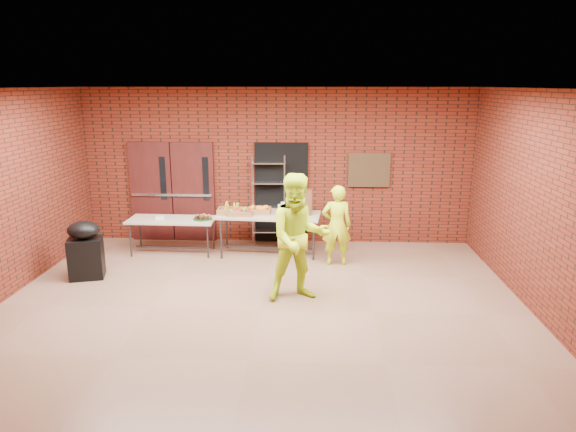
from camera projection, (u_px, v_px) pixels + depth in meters
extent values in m
cube|color=#845F47|center=(260.00, 311.00, 7.63)|extent=(8.00, 7.00, 0.04)
cube|color=silver|center=(257.00, 87.00, 6.82)|extent=(8.00, 7.00, 0.04)
cube|color=maroon|center=(277.00, 166.00, 10.63)|extent=(8.00, 0.04, 3.20)
cube|color=maroon|center=(209.00, 314.00, 3.82)|extent=(8.00, 0.04, 3.20)
cube|color=maroon|center=(550.00, 209.00, 7.03)|extent=(0.04, 7.00, 3.20)
cube|color=#441413|center=(151.00, 192.00, 10.82)|extent=(0.88, 0.08, 2.10)
cube|color=#441413|center=(194.00, 192.00, 10.77)|extent=(0.88, 0.08, 2.10)
cube|color=black|center=(163.00, 178.00, 10.68)|extent=(0.12, 0.02, 0.90)
cube|color=black|center=(206.00, 179.00, 10.64)|extent=(0.12, 0.02, 0.90)
cube|color=#B6B5BC|center=(172.00, 195.00, 10.75)|extent=(1.70, 0.04, 0.05)
cube|color=black|center=(281.00, 193.00, 10.70)|extent=(1.10, 0.06, 2.10)
cube|color=#3A2A17|center=(369.00, 170.00, 10.48)|extent=(0.85, 0.04, 0.70)
cube|color=tan|center=(172.00, 220.00, 10.04)|extent=(1.71, 0.74, 0.04)
cube|color=#303035|center=(173.00, 247.00, 10.18)|extent=(1.51, 0.06, 0.03)
cylinder|color=#303035|center=(140.00, 232.00, 10.44)|extent=(0.03, 0.03, 0.66)
cylinder|color=#303035|center=(213.00, 233.00, 10.36)|extent=(0.03, 0.03, 0.66)
cylinder|color=#303035|center=(130.00, 240.00, 9.89)|extent=(0.03, 0.03, 0.66)
cylinder|color=#303035|center=(208.00, 242.00, 9.82)|extent=(0.03, 0.03, 0.66)
cube|color=tan|center=(268.00, 215.00, 9.94)|extent=(2.04, 0.98, 0.04)
cube|color=#303035|center=(269.00, 247.00, 10.11)|extent=(1.76, 0.18, 0.03)
cylinder|color=#303035|center=(227.00, 230.00, 10.41)|extent=(0.04, 0.04, 0.77)
cylinder|color=#303035|center=(314.00, 231.00, 10.32)|extent=(0.04, 0.04, 0.77)
cylinder|color=#303035|center=(221.00, 239.00, 9.77)|extent=(0.04, 0.04, 0.77)
cylinder|color=#303035|center=(314.00, 241.00, 9.68)|extent=(0.04, 0.04, 0.77)
cube|color=#99663D|center=(230.00, 212.00, 9.94)|extent=(0.46, 0.36, 0.07)
cube|color=#99663D|center=(259.00, 212.00, 9.97)|extent=(0.44, 0.34, 0.07)
cube|color=#99663D|center=(240.00, 213.00, 9.82)|extent=(0.46, 0.36, 0.07)
cylinder|color=#13481A|center=(203.00, 219.00, 10.00)|extent=(0.37, 0.37, 0.01)
cube|color=white|center=(160.00, 218.00, 10.03)|extent=(0.17, 0.11, 0.06)
cube|color=brown|center=(303.00, 202.00, 9.91)|extent=(0.35, 0.31, 0.46)
cylinder|color=white|center=(280.00, 210.00, 9.78)|extent=(0.07, 0.07, 0.22)
cylinder|color=white|center=(286.00, 212.00, 9.67)|extent=(0.07, 0.07, 0.21)
cylinder|color=white|center=(283.00, 208.00, 9.89)|extent=(0.08, 0.08, 0.24)
cube|color=black|center=(86.00, 258.00, 8.83)|extent=(0.66, 0.59, 0.70)
ellipsoid|color=black|center=(83.00, 230.00, 8.70)|extent=(0.65, 0.59, 0.30)
imported|color=#C7EA1A|center=(337.00, 225.00, 9.38)|extent=(0.57, 0.39, 1.50)
imported|color=#C7EA1A|center=(299.00, 238.00, 7.80)|extent=(1.12, 0.97, 1.98)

